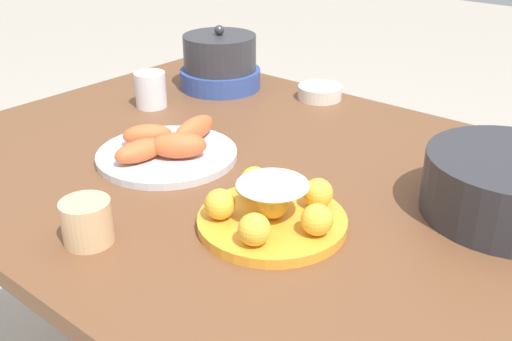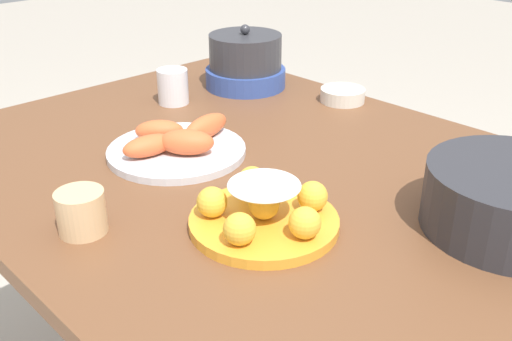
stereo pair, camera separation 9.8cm
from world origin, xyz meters
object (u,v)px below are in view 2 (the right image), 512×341
Objects in this scene: cup_far at (173,86)px; warming_pot at (245,62)px; seafood_platter at (177,144)px; cup_near at (82,213)px; dining_table at (250,214)px; sauce_bowl at (343,94)px; cake_plate at (264,211)px.

warming_pot is at bearing 82.57° from cup_far.
cup_near is at bearing -64.54° from seafood_platter.
cup_far is at bearing 164.85° from dining_table.
cup_far reaches higher than sauce_bowl.
seafood_platter is 3.62× the size of cup_near.
sauce_bowl is at bearing 86.49° from seafood_platter.
sauce_bowl is (-0.10, 0.39, 0.12)m from dining_table.
cup_near is (0.10, -0.73, 0.02)m from sauce_bowl.
sauce_bowl is 0.26m from warming_pot.
warming_pot reaches higher than cake_plate.
dining_table is 11.63× the size of sauce_bowl.
seafood_platter is at bearing -60.52° from warming_pot.
seafood_platter is (-0.30, 0.07, -0.01)m from cake_plate.
seafood_platter is (-0.03, -0.46, 0.00)m from sauce_bowl.
cup_far is at bearing 129.87° from cup_near.
warming_pot is (0.03, 0.20, 0.02)m from cup_far.
seafood_platter is 0.43m from warming_pot.
seafood_platter is at bearing 115.46° from cup_near.
cup_near is 0.36× the size of warming_pot.
dining_table is at bearing -42.01° from warming_pot.
warming_pot is at bearing 119.48° from seafood_platter.
dining_table is 16.67× the size of cup_near.
dining_table is 15.02× the size of cup_far.
seafood_platter reaches higher than sauce_bowl.
warming_pot is (-0.33, 0.30, 0.17)m from dining_table.
cake_plate is 0.59m from sauce_bowl.
dining_table is 0.19m from seafood_platter.
dining_table is 0.37m from cup_near.
cake_plate is 0.59m from cup_far.
seafood_platter reaches higher than dining_table.
cake_plate is 3.12× the size of cup_near.
warming_pot is at bearing 139.41° from cake_plate.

